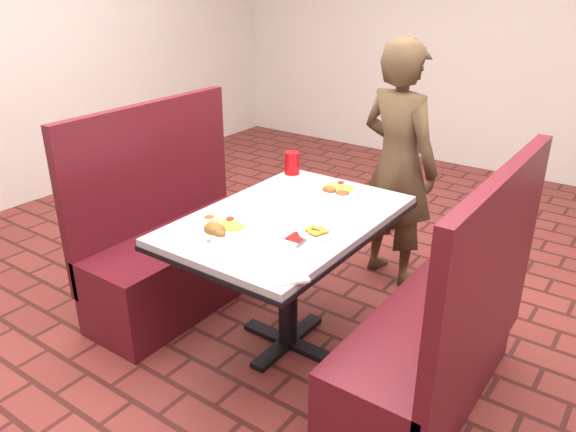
# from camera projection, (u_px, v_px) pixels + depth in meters

# --- Properties ---
(dining_table) EXTENTS (0.81, 1.21, 0.75)m
(dining_table) POSITION_uv_depth(u_px,v_px,m) (288.00, 234.00, 2.75)
(dining_table) COLOR #A9ABAE
(dining_table) RESTS_ON ground
(booth_bench_left) EXTENTS (0.47, 1.20, 1.17)m
(booth_bench_left) POSITION_uv_depth(u_px,v_px,m) (178.00, 250.00, 3.31)
(booth_bench_left) COLOR #59141D
(booth_bench_left) RESTS_ON ground
(booth_bench_right) EXTENTS (0.47, 1.20, 1.17)m
(booth_bench_right) POSITION_uv_depth(u_px,v_px,m) (436.00, 346.00, 2.46)
(booth_bench_right) COLOR #59141D
(booth_bench_right) RESTS_ON ground
(diner_person) EXTENTS (0.63, 0.49, 1.51)m
(diner_person) POSITION_uv_depth(u_px,v_px,m) (398.00, 165.00, 3.40)
(diner_person) COLOR brown
(diner_person) RESTS_ON ground
(near_dinner_plate) EXTENTS (0.25, 0.25, 0.08)m
(near_dinner_plate) POSITION_uv_depth(u_px,v_px,m) (222.00, 225.00, 2.55)
(near_dinner_plate) COLOR white
(near_dinner_plate) RESTS_ON dining_table
(far_dinner_plate) EXTENTS (0.24, 0.24, 0.06)m
(far_dinner_plate) POSITION_uv_depth(u_px,v_px,m) (338.00, 188.00, 3.00)
(far_dinner_plate) COLOR white
(far_dinner_plate) RESTS_ON dining_table
(plantain_plate) EXTENTS (0.17, 0.17, 0.03)m
(plantain_plate) POSITION_uv_depth(u_px,v_px,m) (317.00, 232.00, 2.52)
(plantain_plate) COLOR white
(plantain_plate) RESTS_ON dining_table
(maroon_napkin) EXTENTS (0.09, 0.09, 0.00)m
(maroon_napkin) POSITION_uv_depth(u_px,v_px,m) (298.00, 238.00, 2.49)
(maroon_napkin) COLOR #620E0F
(maroon_napkin) RESTS_ON dining_table
(spoon_utensil) EXTENTS (0.03, 0.14, 0.00)m
(spoon_utensil) POSITION_uv_depth(u_px,v_px,m) (304.00, 241.00, 2.45)
(spoon_utensil) COLOR silver
(spoon_utensil) RESTS_ON dining_table
(red_tumbler) EXTENTS (0.09, 0.09, 0.13)m
(red_tumbler) POSITION_uv_depth(u_px,v_px,m) (292.00, 163.00, 3.25)
(red_tumbler) COLOR #B20B10
(red_tumbler) RESTS_ON dining_table
(paper_napkin) EXTENTS (0.24, 0.23, 0.01)m
(paper_napkin) POSITION_uv_depth(u_px,v_px,m) (285.00, 272.00, 2.20)
(paper_napkin) COLOR white
(paper_napkin) RESTS_ON dining_table
(knife_utensil) EXTENTS (0.05, 0.15, 0.00)m
(knife_utensil) POSITION_uv_depth(u_px,v_px,m) (224.00, 232.00, 2.53)
(knife_utensil) COLOR silver
(knife_utensil) RESTS_ON dining_table
(fork_utensil) EXTENTS (0.03, 0.15, 0.00)m
(fork_utensil) POSITION_uv_depth(u_px,v_px,m) (221.00, 235.00, 2.49)
(fork_utensil) COLOR silver
(fork_utensil) RESTS_ON dining_table
(lettuce_shreds) EXTENTS (0.28, 0.32, 0.00)m
(lettuce_shreds) POSITION_uv_depth(u_px,v_px,m) (302.00, 214.00, 2.74)
(lettuce_shreds) COLOR #9DD254
(lettuce_shreds) RESTS_ON dining_table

